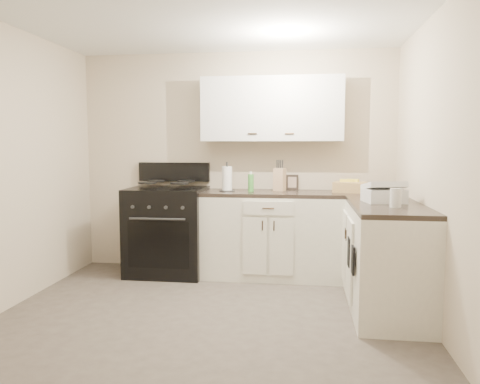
# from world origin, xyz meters

# --- Properties ---
(floor) EXTENTS (3.60, 3.60, 0.00)m
(floor) POSITION_xyz_m (0.00, 0.00, 0.00)
(floor) COLOR #473F38
(floor) RESTS_ON ground
(ceiling) EXTENTS (3.60, 3.60, 0.00)m
(ceiling) POSITION_xyz_m (0.00, 0.00, 2.50)
(ceiling) COLOR white
(ceiling) RESTS_ON wall_back
(wall_back) EXTENTS (3.60, 0.00, 3.60)m
(wall_back) POSITION_xyz_m (0.00, 1.80, 1.25)
(wall_back) COLOR beige
(wall_back) RESTS_ON ground
(wall_right) EXTENTS (0.00, 3.60, 3.60)m
(wall_right) POSITION_xyz_m (1.80, 0.00, 1.25)
(wall_right) COLOR beige
(wall_right) RESTS_ON ground
(wall_front) EXTENTS (3.60, 0.00, 3.60)m
(wall_front) POSITION_xyz_m (0.00, -1.80, 1.25)
(wall_front) COLOR beige
(wall_front) RESTS_ON ground
(base_cabinets_back) EXTENTS (1.55, 0.60, 0.90)m
(base_cabinets_back) POSITION_xyz_m (0.43, 1.50, 0.45)
(base_cabinets_back) COLOR beige
(base_cabinets_back) RESTS_ON floor
(base_cabinets_right) EXTENTS (0.60, 1.90, 0.90)m
(base_cabinets_right) POSITION_xyz_m (1.50, 0.85, 0.45)
(base_cabinets_right) COLOR beige
(base_cabinets_right) RESTS_ON floor
(countertop_back) EXTENTS (1.55, 0.60, 0.04)m
(countertop_back) POSITION_xyz_m (0.43, 1.50, 0.92)
(countertop_back) COLOR black
(countertop_back) RESTS_ON base_cabinets_back
(countertop_right) EXTENTS (0.60, 1.90, 0.04)m
(countertop_right) POSITION_xyz_m (1.50, 0.85, 0.92)
(countertop_right) COLOR black
(countertop_right) RESTS_ON base_cabinets_right
(upper_cabinets) EXTENTS (1.55, 0.30, 0.70)m
(upper_cabinets) POSITION_xyz_m (0.43, 1.65, 1.84)
(upper_cabinets) COLOR silver
(upper_cabinets) RESTS_ON wall_back
(stove) EXTENTS (0.85, 0.72, 1.02)m
(stove) POSITION_xyz_m (-0.73, 1.48, 0.46)
(stove) COLOR black
(stove) RESTS_ON floor
(knife_block) EXTENTS (0.14, 0.14, 0.25)m
(knife_block) POSITION_xyz_m (0.52, 1.61, 1.07)
(knife_block) COLOR tan
(knife_block) RESTS_ON countertop_back
(paper_towel) EXTENTS (0.13, 0.13, 0.27)m
(paper_towel) POSITION_xyz_m (-0.06, 1.51, 1.08)
(paper_towel) COLOR white
(paper_towel) RESTS_ON countertop_back
(soap_bottle) EXTENTS (0.08, 0.08, 0.19)m
(soap_bottle) POSITION_xyz_m (0.21, 1.50, 1.03)
(soap_bottle) COLOR green
(soap_bottle) RESTS_ON countertop_back
(picture_frame) EXTENTS (0.14, 0.05, 0.17)m
(picture_frame) POSITION_xyz_m (0.65, 1.76, 1.03)
(picture_frame) COLOR black
(picture_frame) RESTS_ON countertop_back
(wicker_basket) EXTENTS (0.39, 0.31, 0.11)m
(wicker_basket) POSITION_xyz_m (1.28, 1.55, 1.00)
(wicker_basket) COLOR tan
(wicker_basket) RESTS_ON countertop_right
(countertop_grill) EXTENTS (0.37, 0.36, 0.12)m
(countertop_grill) POSITION_xyz_m (1.49, 0.68, 1.00)
(countertop_grill) COLOR silver
(countertop_grill) RESTS_ON countertop_right
(glass_jar) EXTENTS (0.11, 0.11, 0.15)m
(glass_jar) POSITION_xyz_m (1.53, 0.35, 1.02)
(glass_jar) COLOR silver
(glass_jar) RESTS_ON countertop_right
(oven_mitt_near) EXTENTS (0.02, 0.13, 0.23)m
(oven_mitt_near) POSITION_xyz_m (1.18, 0.17, 0.53)
(oven_mitt_near) COLOR black
(oven_mitt_near) RESTS_ON base_cabinets_right
(oven_mitt_far) EXTENTS (0.02, 0.14, 0.25)m
(oven_mitt_far) POSITION_xyz_m (1.18, 0.48, 0.53)
(oven_mitt_far) COLOR black
(oven_mitt_far) RESTS_ON base_cabinets_right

